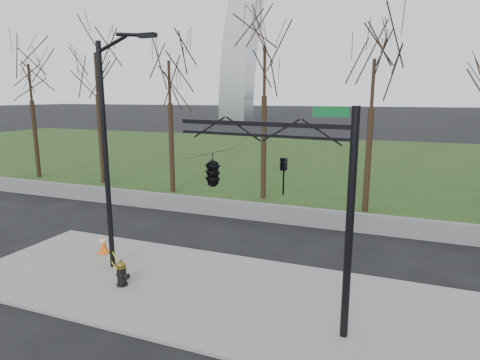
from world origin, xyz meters
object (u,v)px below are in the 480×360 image
at_px(traffic_cone, 103,244).
at_px(street_light, 110,141).
at_px(fire_hydrant, 122,274).
at_px(traffic_signal_mast, 236,172).

xyz_separation_m(traffic_cone, street_light, (1.42, -0.95, 4.22)).
relative_size(fire_hydrant, street_light, 0.11).
relative_size(traffic_cone, street_light, 0.09).
distance_m(fire_hydrant, street_light, 4.47).
bearing_deg(traffic_cone, street_light, -33.75).
height_order(fire_hydrant, traffic_signal_mast, traffic_signal_mast).
bearing_deg(fire_hydrant, street_light, 140.29).
xyz_separation_m(street_light, traffic_signal_mast, (5.05, -0.96, -0.55)).
xyz_separation_m(fire_hydrant, street_light, (-1.08, 1.14, 4.19)).
bearing_deg(street_light, traffic_cone, 149.64).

